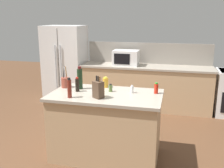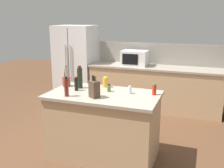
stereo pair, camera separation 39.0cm
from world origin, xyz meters
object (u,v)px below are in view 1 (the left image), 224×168
object	(u,v)px
microwave	(126,58)
salt_shaker	(132,89)
refrigerator	(65,64)
hot_sauce_bottle	(156,88)
wine_bottle	(80,78)
soy_sauce_bottle	(77,85)
spice_jar_oregano	(111,88)
utensil_crock	(65,82)
honey_jar	(105,82)
vinegar_bottle	(69,88)
knife_block	(98,89)

from	to	relation	value
microwave	salt_shaker	distance (m)	2.13
refrigerator	hot_sauce_bottle	size ratio (longest dim) A/B	11.62
wine_bottle	soy_sauce_bottle	bearing A→B (deg)	-84.65
soy_sauce_bottle	spice_jar_oregano	bearing A→B (deg)	12.94
microwave	utensil_crock	bearing A→B (deg)	-104.57
hot_sauce_bottle	salt_shaker	xyz separation A→B (m)	(-0.33, -0.05, -0.02)
salt_shaker	honey_jar	bearing A→B (deg)	155.29
salt_shaker	vinegar_bottle	bearing A→B (deg)	-151.51
honey_jar	spice_jar_oregano	world-z (taller)	honey_jar
vinegar_bottle	wine_bottle	bearing A→B (deg)	92.71
knife_block	hot_sauce_bottle	distance (m)	0.81
spice_jar_oregano	salt_shaker	size ratio (longest dim) A/B	1.00
knife_block	honey_jar	distance (m)	0.53
knife_block	spice_jar_oregano	bearing A→B (deg)	109.05
refrigerator	knife_block	size ratio (longest dim) A/B	6.09
knife_block	salt_shaker	distance (m)	0.51
honey_jar	soy_sauce_bottle	xyz separation A→B (m)	(-0.33, -0.31, 0.02)
honey_jar	knife_block	bearing A→B (deg)	-84.83
salt_shaker	soy_sauce_bottle	size ratio (longest dim) A/B	0.53
hot_sauce_bottle	soy_sauce_bottle	world-z (taller)	soy_sauce_bottle
microwave	honey_jar	size ratio (longest dim) A/B	3.49
utensil_crock	vinegar_bottle	bearing A→B (deg)	-60.43
wine_bottle	salt_shaker	bearing A→B (deg)	-2.05
refrigerator	microwave	distance (m)	1.45
refrigerator	knife_block	bearing A→B (deg)	-57.93
vinegar_bottle	soy_sauce_bottle	size ratio (longest dim) A/B	1.29
microwave	vinegar_bottle	distance (m)	2.49
microwave	hot_sauce_bottle	xyz separation A→B (m)	(0.81, -2.02, -0.09)
utensil_crock	wine_bottle	distance (m)	0.25
refrigerator	spice_jar_oregano	world-z (taller)	refrigerator
microwave	salt_shaker	size ratio (longest dim) A/B	4.92
microwave	knife_block	xyz separation A→B (m)	(0.10, -2.40, -0.05)
knife_block	soy_sauce_bottle	xyz separation A→B (m)	(-0.37, 0.22, -0.02)
hot_sauce_bottle	microwave	bearing A→B (deg)	111.96
vinegar_bottle	microwave	bearing A→B (deg)	83.88
honey_jar	wine_bottle	size ratio (longest dim) A/B	0.47
wine_bottle	honey_jar	bearing A→B (deg)	27.02
honey_jar	spice_jar_oregano	distance (m)	0.25
utensil_crock	hot_sauce_bottle	world-z (taller)	utensil_crock
utensil_crock	wine_bottle	world-z (taller)	wine_bottle
knife_block	spice_jar_oregano	world-z (taller)	knife_block
microwave	spice_jar_oregano	world-z (taller)	microwave
knife_block	honey_jar	world-z (taller)	knife_block
utensil_crock	salt_shaker	distance (m)	1.01
refrigerator	microwave	bearing A→B (deg)	-2.05
refrigerator	honey_jar	xyz separation A→B (m)	(1.49, -1.92, 0.13)
salt_shaker	soy_sauce_bottle	distance (m)	0.77
microwave	salt_shaker	bearing A→B (deg)	-76.76
knife_block	hot_sauce_bottle	size ratio (longest dim) A/B	1.91
utensil_crock	knife_block	bearing A→B (deg)	-31.15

